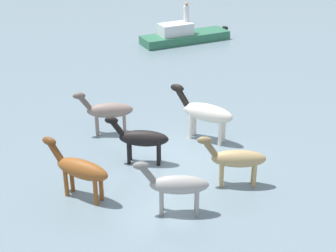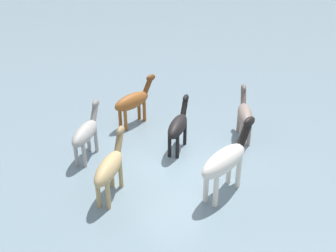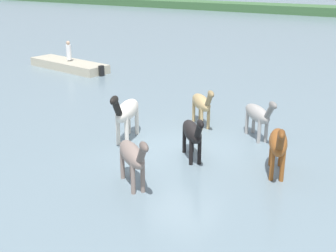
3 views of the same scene
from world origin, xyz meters
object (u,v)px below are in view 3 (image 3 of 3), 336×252
Objects in this scene: horse_gray_outer at (202,103)px; person_watcher_seated at (69,51)px; boat_dinghy_port at (69,66)px; horse_dark_mare at (192,132)px; horse_rear_stallion at (278,143)px; horse_chestnut_trailing at (126,111)px; horse_dun_straggler at (258,114)px; horse_pinto_flank at (133,155)px.

person_watcher_seated reaches higher than horse_gray_outer.
boat_dinghy_port is (-12.47, 4.90, -0.77)m from horse_gray_outer.
horse_dark_mare is at bearing -23.45° from horse_gray_outer.
horse_rear_stallion is 0.91× the size of horse_chestnut_trailing.
horse_chestnut_trailing is at bearing -103.33° from horse_dun_straggler.
person_watcher_seated is at bearing -163.45° from horse_dark_mare.
person_watcher_seated is (-16.55, 7.58, 0.16)m from horse_rear_stallion.
horse_pinto_flank is at bearing -38.65° from person_watcher_seated.
horse_dark_mare is at bearing 66.29° from horse_chestnut_trailing.
horse_dark_mare is 15.96m from person_watcher_seated.
horse_dun_straggler is (-1.68, 2.56, -0.06)m from horse_rear_stallion.
horse_dark_mare is 2.68m from horse_pinto_flank.
boat_dinghy_port is at bearing 176.47° from horse_pinto_flank.
horse_pinto_flank is 1.09× the size of horse_dun_straggler.
horse_chestnut_trailing is (-1.54, -2.93, 0.16)m from horse_gray_outer.
horse_rear_stallion is 1.23× the size of horse_dun_straggler.
horse_gray_outer is 13.42m from boat_dinghy_port.
boat_dinghy_port is (-16.62, 7.58, -0.83)m from horse_rear_stallion.
horse_dark_mare is 3.19m from horse_dun_straggler.
person_watcher_seated is (-13.79, 8.02, 0.23)m from horse_dark_mare.
horse_pinto_flank is (-0.45, -2.64, 0.03)m from horse_dark_mare.
horse_chestnut_trailing is 4.89m from horse_dun_straggler.
horse_dark_mare is 0.90× the size of horse_pinto_flank.
horse_rear_stallion is 1.24× the size of horse_gray_outer.
horse_pinto_flank is at bearing 21.15° from horse_chestnut_trailing.
horse_dun_straggler is at bearing 167.73° from boat_dinghy_port.
horse_rear_stallion is 18.21m from person_watcher_seated.
horse_dark_mare is 16.03m from boat_dinghy_port.
horse_gray_outer is at bearing -144.40° from horse_rear_stallion.
horse_rear_stallion is at bearing -24.61° from person_watcher_seated.
horse_chestnut_trailing is at bearing -75.03° from horse_gray_outer.
horse_chestnut_trailing is 3.76m from horse_pinto_flank.
horse_gray_outer is at bearing 134.17° from horse_pinto_flank.
boat_dinghy_port is at bearing -156.97° from horse_dun_straggler.
horse_pinto_flank is 17.15m from boat_dinghy_port.
horse_gray_outer is 0.99× the size of horse_dun_straggler.
horse_rear_stallion is 18.29m from boat_dinghy_port.
horse_pinto_flank is at bearing -38.14° from horse_gray_outer.
horse_rear_stallion is at bearing 72.59° from horse_chestnut_trailing.
horse_pinto_flank is 0.33× the size of boat_dinghy_port.
horse_pinto_flank is 1.73× the size of person_watcher_seated.
person_watcher_seated reaches higher than horse_pinto_flank.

